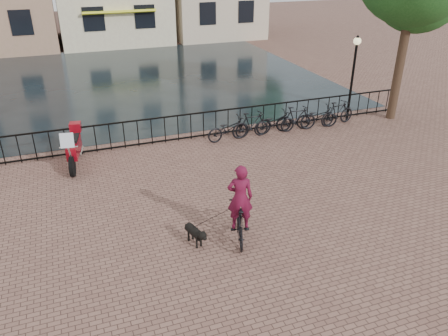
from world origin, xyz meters
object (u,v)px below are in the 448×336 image
object	(u,v)px
lamp_post	(354,65)
cyclist	(240,207)
dog	(195,234)
motorcycle	(73,144)

from	to	relation	value
lamp_post	cyclist	size ratio (longest dim) A/B	1.45
lamp_post	cyclist	xyz separation A→B (m)	(-7.37, -6.18, -1.47)
dog	motorcycle	size ratio (longest dim) A/B	0.39
lamp_post	cyclist	bearing A→B (deg)	-140.02
cyclist	lamp_post	bearing A→B (deg)	-122.47
dog	lamp_post	bearing A→B (deg)	18.84
cyclist	motorcycle	distance (m)	6.79
lamp_post	motorcycle	size ratio (longest dim) A/B	1.56
motorcycle	dog	bearing A→B (deg)	-56.24
lamp_post	dog	world-z (taller)	lamp_post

